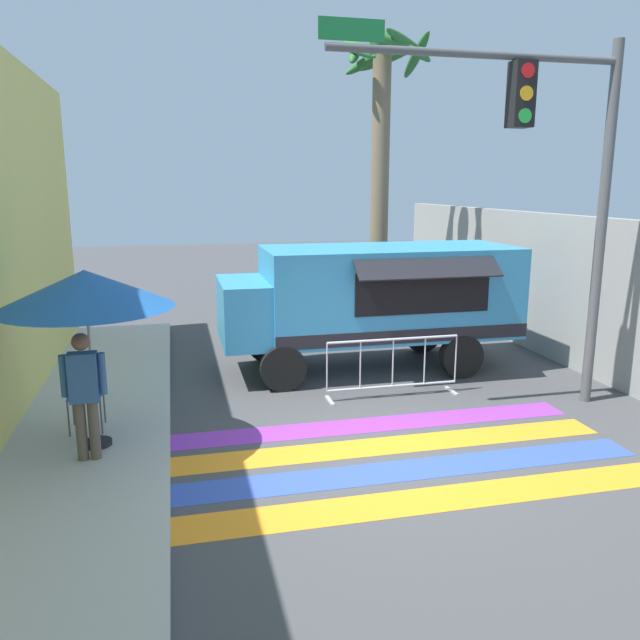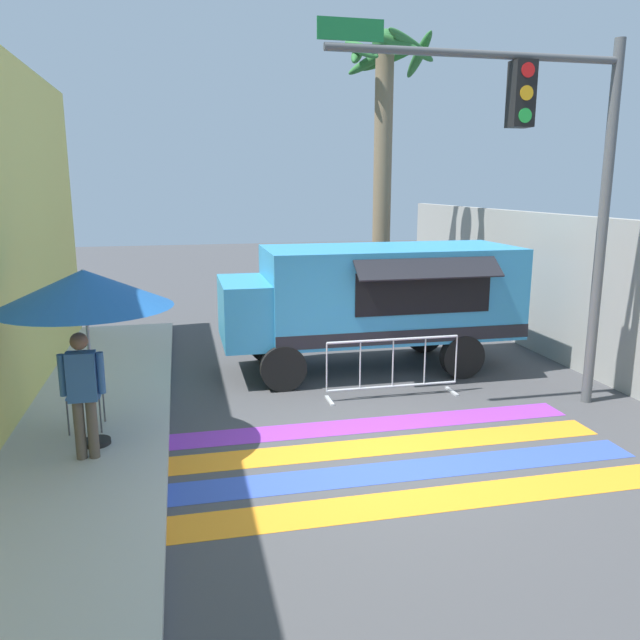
{
  "view_description": "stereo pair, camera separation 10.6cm",
  "coord_description": "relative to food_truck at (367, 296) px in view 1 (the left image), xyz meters",
  "views": [
    {
      "loc": [
        -2.55,
        -7.3,
        3.46
      ],
      "look_at": [
        -0.26,
        2.43,
        1.28
      ],
      "focal_mm": 35.0,
      "sensor_mm": 36.0,
      "label": 1
    },
    {
      "loc": [
        -2.45,
        -7.32,
        3.46
      ],
      "look_at": [
        -0.26,
        2.43,
        1.28
      ],
      "focal_mm": 35.0,
      "sensor_mm": 36.0,
      "label": 2
    }
  ],
  "objects": [
    {
      "name": "palm_tree",
      "position": [
        1.44,
        3.6,
        3.13
      ],
      "size": [
        2.11,
        2.36,
        6.93
      ],
      "color": "#7A664C",
      "rests_on": "ground_plane"
    },
    {
      "name": "patio_umbrella",
      "position": [
        -4.57,
        -2.94,
        0.77
      ],
      "size": [
        2.16,
        2.16,
        2.3
      ],
      "color": "black",
      "rests_on": "sidewalk_left"
    },
    {
      "name": "crosswalk_painted",
      "position": [
        -0.94,
        -3.91,
        -1.41
      ],
      "size": [
        6.4,
        2.84,
        0.01
      ],
      "color": "orange",
      "rests_on": "ground_plane"
    },
    {
      "name": "vendor_person",
      "position": [
        -4.62,
        -3.35,
        -0.38
      ],
      "size": [
        0.53,
        0.21,
        1.6
      ],
      "rotation": [
        0.0,
        0.0,
        0.05
      ],
      "color": "brown",
      "rests_on": "sidewalk_left"
    },
    {
      "name": "folding_chair",
      "position": [
        -4.76,
        -2.24,
        -0.68
      ],
      "size": [
        0.44,
        0.44,
        0.98
      ],
      "rotation": [
        0.0,
        0.0,
        -0.3
      ],
      "color": "#4C4C51",
      "rests_on": "sidewalk_left"
    },
    {
      "name": "ground_plane",
      "position": [
        -0.94,
        -3.68,
        -1.42
      ],
      "size": [
        60.0,
        60.0,
        0.0
      ],
      "primitive_type": "plane",
      "color": "#424244"
    },
    {
      "name": "traffic_signal_pole",
      "position": [
        2.0,
        -2.57,
        2.43
      ],
      "size": [
        4.56,
        0.29,
        5.57
      ],
      "color": "#515456",
      "rests_on": "ground_plane"
    },
    {
      "name": "barricade_front",
      "position": [
        -0.06,
        -1.65,
        -0.92
      ],
      "size": [
        2.26,
        0.44,
        1.0
      ],
      "color": "#B7BABF",
      "rests_on": "ground_plane"
    },
    {
      "name": "concrete_wall_right",
      "position": [
        3.91,
        -0.68,
        0.03
      ],
      "size": [
        0.2,
        16.0,
        2.89
      ],
      "color": "gray",
      "rests_on": "ground_plane"
    },
    {
      "name": "food_truck",
      "position": [
        0.0,
        0.0,
        0.0
      ],
      "size": [
        5.49,
        2.48,
        2.32
      ],
      "color": "#338CBF",
      "rests_on": "ground_plane"
    }
  ]
}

